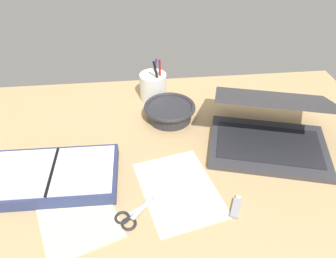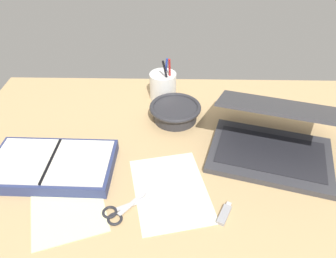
{
  "view_description": "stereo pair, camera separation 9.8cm",
  "coord_description": "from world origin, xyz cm",
  "px_view_note": "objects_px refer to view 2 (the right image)",
  "views": [
    {
      "loc": [
        -11.34,
        -69.6,
        68.95
      ],
      "look_at": [
        -3.21,
        7.11,
        9.0
      ],
      "focal_mm": 35.0,
      "sensor_mm": 36.0,
      "label": 1
    },
    {
      "loc": [
        -1.59,
        -70.01,
        68.95
      ],
      "look_at": [
        -3.21,
        7.11,
        9.0
      ],
      "focal_mm": 35.0,
      "sensor_mm": 36.0,
      "label": 2
    }
  ],
  "objects_px": {
    "bowl": "(175,111)",
    "pen_cup": "(163,86)",
    "laptop": "(273,138)",
    "planner": "(52,165)",
    "scissors": "(117,213)"
  },
  "relations": [
    {
      "from": "planner",
      "to": "laptop",
      "type": "bearing_deg",
      "value": 9.35
    },
    {
      "from": "laptop",
      "to": "pen_cup",
      "type": "height_order",
      "value": "laptop"
    },
    {
      "from": "laptop",
      "to": "bowl",
      "type": "height_order",
      "value": "laptop"
    },
    {
      "from": "planner",
      "to": "scissors",
      "type": "bearing_deg",
      "value": -34.88
    },
    {
      "from": "bowl",
      "to": "pen_cup",
      "type": "bearing_deg",
      "value": 108.32
    },
    {
      "from": "bowl",
      "to": "planner",
      "type": "distance_m",
      "value": 0.43
    },
    {
      "from": "pen_cup",
      "to": "scissors",
      "type": "height_order",
      "value": "pen_cup"
    },
    {
      "from": "pen_cup",
      "to": "planner",
      "type": "bearing_deg",
      "value": -127.43
    },
    {
      "from": "scissors",
      "to": "planner",
      "type": "bearing_deg",
      "value": 105.04
    },
    {
      "from": "laptop",
      "to": "planner",
      "type": "relative_size",
      "value": 1.22
    },
    {
      "from": "bowl",
      "to": "pen_cup",
      "type": "height_order",
      "value": "pen_cup"
    },
    {
      "from": "planner",
      "to": "pen_cup",
      "type": "bearing_deg",
      "value": 53.65
    },
    {
      "from": "planner",
      "to": "bowl",
      "type": "bearing_deg",
      "value": 37.5
    },
    {
      "from": "laptop",
      "to": "pen_cup",
      "type": "distance_m",
      "value": 0.45
    },
    {
      "from": "laptop",
      "to": "pen_cup",
      "type": "xyz_separation_m",
      "value": [
        -0.34,
        0.3,
        -0.0
      ]
    }
  ]
}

